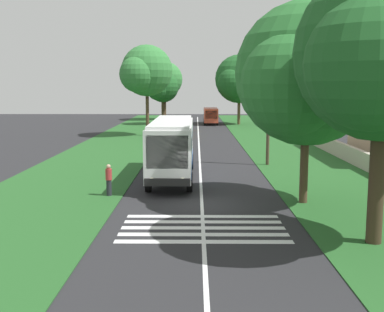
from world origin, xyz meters
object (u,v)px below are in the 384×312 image
Objects in this scene: trailing_minibus_0 at (211,115)px; roadside_tree_right_2 at (238,80)px; trailing_car_2 at (186,126)px; roadside_tree_left_1 at (145,72)px; roadside_tree_left_2 at (162,88)px; pedestrian at (109,180)px; roadside_tree_right_0 at (303,77)px; utility_pole at (268,112)px; roadside_tree_left_0 at (164,80)px; trailing_car_0 at (180,139)px; trailing_car_1 at (183,131)px; coach_bus at (172,145)px; roadside_tree_right_1 at (379,57)px.

roadside_tree_right_2 is at bearing -89.20° from trailing_minibus_0.
roadside_tree_left_1 is at bearing 146.86° from trailing_car_2.
roadside_tree_left_2 is 4.81× the size of pedestrian.
roadside_tree_right_0 is 51.27m from roadside_tree_right_2.
roadside_tree_right_0 is 0.93× the size of roadside_tree_right_2.
utility_pole reaches higher than pedestrian.
trailing_minibus_0 is at bearing 3.24° from roadside_tree_right_0.
roadside_tree_left_0 is at bearing 49.93° from roadside_tree_right_2.
utility_pole is (-12.07, -6.90, 3.33)m from trailing_car_0.
trailing_minibus_0 is (18.94, -3.74, 0.88)m from trailing_car_1.
pedestrian is (-39.01, 3.28, 0.24)m from trailing_car_2.
trailing_car_0 is at bearing 179.31° from trailing_car_1.
trailing_car_1 is at bearing -168.72° from roadside_tree_left_2.
roadside_tree_left_2 is (-10.46, -0.48, -1.28)m from roadside_tree_left_0.
trailing_car_1 is 0.72× the size of trailing_minibus_0.
trailing_car_0 is 14.30m from utility_pole.
utility_pole is at bearing -52.10° from coach_bus.
coach_bus is 6.60× the size of pedestrian.
trailing_minibus_0 is (10.64, -3.65, 0.88)m from trailing_car_2.
roadside_tree_left_0 is at bearing 11.65° from trailing_car_2.
roadside_tree_left_1 is at bearing 9.43° from coach_bus.
roadside_tree_right_0 is at bearing -170.82° from trailing_car_2.
trailing_minibus_0 is at bearing -7.94° from pedestrian.
roadside_tree_left_0 is 27.96m from roadside_tree_left_1.
roadside_tree_left_0 is 1.25× the size of roadside_tree_left_2.
roadside_tree_right_2 reaches higher than trailing_car_1.
utility_pole is at bearing -152.34° from roadside_tree_left_1.
trailing_car_0 is 22.68m from pedestrian.
coach_bus is 1.05× the size of roadside_tree_right_2.
roadside_tree_right_2 is at bearing -88.76° from roadside_tree_left_2.
coach_bus is 44.67m from roadside_tree_left_2.
roadside_tree_right_0 is (-6.62, -6.68, 4.12)m from coach_bus.
roadside_tree_left_0 is at bearing 10.13° from roadside_tree_right_1.
trailing_car_0 is 1.00× the size of trailing_car_1.
coach_bus is at bearing -175.64° from roadside_tree_left_0.
trailing_minibus_0 is at bearing 4.45° from utility_pole.
utility_pole is (-28.61, -6.71, 3.33)m from trailing_car_2.
utility_pole is at bearing -166.81° from trailing_car_2.
roadside_tree_right_1 is (-57.52, -4.15, 5.29)m from trailing_minibus_0.
trailing_car_1 is 21.68m from utility_pole.
trailing_car_2 is at bearing 9.18° from roadside_tree_right_0.
roadside_tree_right_2 reaches higher than roadside_tree_right_0.
roadside_tree_right_1 is at bearing -176.57° from utility_pole.
coach_bus is 2.60× the size of trailing_car_0.
trailing_car_0 is 0.72× the size of trailing_minibus_0.
trailing_car_0 is at bearing 15.68° from roadside_tree_right_0.
roadside_tree_right_1 reaches higher than trailing_car_0.
roadside_tree_right_0 is at bearing -98.93° from pedestrian.
trailing_car_1 is 0.42× the size of roadside_tree_left_0.
coach_bus reaches higher than trailing_car_2.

